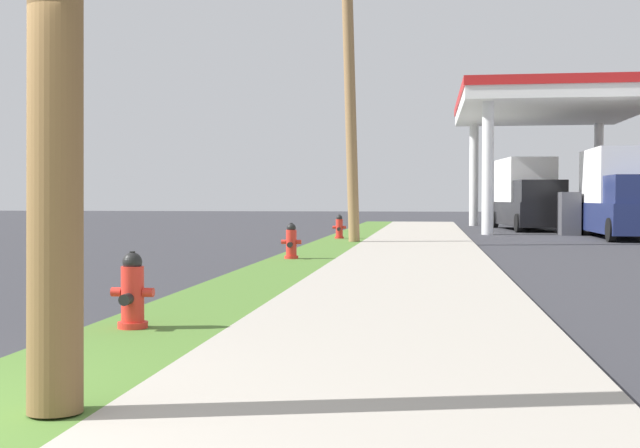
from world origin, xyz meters
TOP-DOWN VIEW (x-y plane):
  - fire_hydrant_nearest at (0.50, 3.79)m, footprint 0.42×0.38m
  - fire_hydrant_second at (0.50, 12.91)m, footprint 0.42×0.38m
  - fire_hydrant_third at (0.56, 21.45)m, footprint 0.42×0.37m
  - utility_pole_midground at (1.05, 19.71)m, footprint 1.41×0.37m
  - car_tan_by_near_pump at (9.98, 28.84)m, footprint 2.07×4.56m
  - truck_navy_at_forecourt at (9.92, 25.42)m, footprint 2.12×6.40m
  - truck_black_on_apron at (7.56, 32.47)m, footprint 2.69×6.56m

SIDE VIEW (x-z plane):
  - fire_hydrant_nearest at x=0.50m, z-range 0.07..0.82m
  - fire_hydrant_second at x=0.50m, z-range 0.07..0.82m
  - fire_hydrant_third at x=0.56m, z-range 0.07..0.82m
  - car_tan_by_near_pump at x=9.98m, z-range -0.07..1.51m
  - truck_navy_at_forecourt at x=9.92m, z-range -0.07..3.04m
  - truck_black_on_apron at x=7.56m, z-range -0.07..3.04m
  - utility_pole_midground at x=1.05m, z-range 0.20..9.42m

